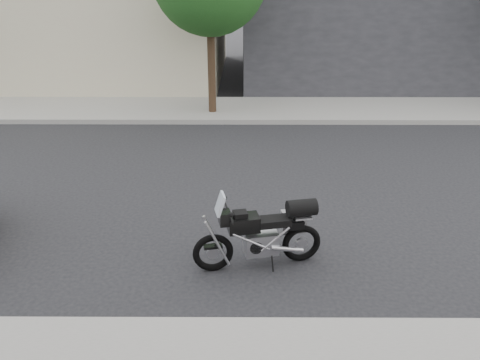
% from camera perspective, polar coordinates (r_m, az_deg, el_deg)
% --- Properties ---
extents(ground, '(120.00, 120.00, 0.00)m').
position_cam_1_polar(ground, '(9.63, 6.48, -1.69)').
color(ground, black).
rests_on(ground, ground).
extents(far_sidewalk, '(44.00, 3.00, 0.15)m').
position_cam_1_polar(far_sidewalk, '(15.73, 4.13, 8.55)').
color(far_sidewalk, gray).
rests_on(far_sidewalk, ground).
extents(motorcycle, '(1.96, 0.88, 1.25)m').
position_cam_1_polar(motorcycle, '(7.06, 3.24, -6.41)').
color(motorcycle, black).
rests_on(motorcycle, ground).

